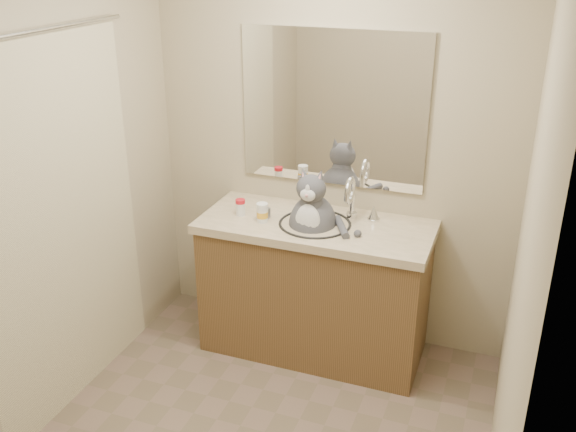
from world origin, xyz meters
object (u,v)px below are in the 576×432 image
object	(u,v)px
cat	(312,221)
grey_canister	(267,213)
pill_bottle_redcap	(240,207)
pill_bottle_orange	(262,213)

from	to	relation	value
cat	grey_canister	distance (m)	0.28
pill_bottle_redcap	pill_bottle_orange	world-z (taller)	pill_bottle_orange
cat	pill_bottle_orange	distance (m)	0.29
cat	grey_canister	size ratio (longest dim) A/B	8.99
grey_canister	cat	bearing A→B (deg)	0.63
pill_bottle_redcap	pill_bottle_orange	bearing A→B (deg)	-15.91
cat	grey_canister	xyz separation A→B (m)	(-0.28, -0.00, 0.01)
cat	grey_canister	world-z (taller)	cat
pill_bottle_redcap	pill_bottle_orange	distance (m)	0.16
pill_bottle_redcap	pill_bottle_orange	size ratio (longest dim) A/B	0.87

